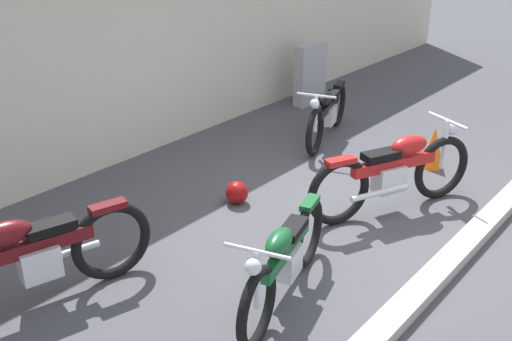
% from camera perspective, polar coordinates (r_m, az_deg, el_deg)
% --- Properties ---
extents(ground_plane, '(40.00, 40.00, 0.00)m').
position_cam_1_polar(ground_plane, '(6.84, 8.88, -4.71)').
color(ground_plane, '#47474C').
extents(building_wall, '(18.00, 0.30, 3.52)m').
position_cam_1_polar(building_wall, '(8.37, -11.28, 13.41)').
color(building_wall, beige).
rests_on(building_wall, ground_plane).
extents(curb_strip, '(18.00, 0.24, 0.12)m').
position_cam_1_polar(curb_strip, '(6.37, 18.41, -7.46)').
color(curb_strip, '#B7B2A8').
rests_on(curb_strip, ground_plane).
extents(stone_marker, '(0.67, 0.23, 1.04)m').
position_cam_1_polar(stone_marker, '(10.52, 5.14, 9.02)').
color(stone_marker, '#9E9EA3').
rests_on(stone_marker, ground_plane).
extents(helmet, '(0.27, 0.27, 0.27)m').
position_cam_1_polar(helmet, '(7.08, -1.82, -2.08)').
color(helmet, maroon).
rests_on(helmet, ground_plane).
extents(traffic_cone, '(0.32, 0.32, 0.55)m').
position_cam_1_polar(traffic_cone, '(8.33, 16.40, 2.13)').
color(traffic_cone, orange).
rests_on(traffic_cone, ground_plane).
extents(motorcycle_maroon, '(2.16, 0.82, 0.99)m').
position_cam_1_polar(motorcycle_maroon, '(5.56, -20.58, -7.76)').
color(motorcycle_maroon, black).
rests_on(motorcycle_maroon, ground_plane).
extents(motorcycle_black, '(1.89, 0.80, 0.88)m').
position_cam_1_polar(motorcycle_black, '(8.92, 6.73, 5.46)').
color(motorcycle_black, black).
rests_on(motorcycle_black, ground_plane).
extents(motorcycle_red, '(2.06, 1.08, 1.00)m').
position_cam_1_polar(motorcycle_red, '(6.95, 12.95, -0.12)').
color(motorcycle_red, black).
rests_on(motorcycle_red, ground_plane).
extents(motorcycle_green, '(1.90, 0.76, 0.88)m').
position_cam_1_polar(motorcycle_green, '(5.30, 2.73, -8.39)').
color(motorcycle_green, black).
rests_on(motorcycle_green, ground_plane).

